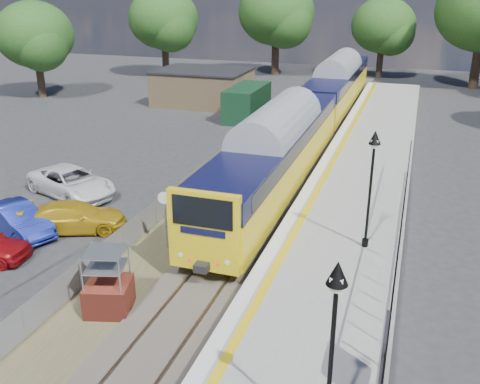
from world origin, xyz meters
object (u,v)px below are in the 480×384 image
at_px(victorian_lamp_south, 334,315).
at_px(car_blue, 17,220).
at_px(speed_sign, 165,211).
at_px(car_white, 72,182).
at_px(car_yellow, 75,217).
at_px(victorian_lamp_north, 373,163).
at_px(brick_plinth, 108,282).
at_px(train, 315,108).

height_order(victorian_lamp_south, car_blue, victorian_lamp_south).
distance_m(speed_sign, car_white, 8.39).
bearing_deg(car_yellow, victorian_lamp_north, -109.20).
distance_m(car_blue, car_yellow, 2.44).
bearing_deg(brick_plinth, car_yellow, 133.53).
bearing_deg(victorian_lamp_south, car_white, 140.28).
height_order(speed_sign, car_yellow, speed_sign).
bearing_deg(car_blue, car_white, 29.13).
bearing_deg(victorian_lamp_north, train, 107.31).
bearing_deg(car_blue, speed_sign, -60.38).
distance_m(victorian_lamp_south, victorian_lamp_north, 10.00).
height_order(victorian_lamp_north, train, victorian_lamp_north).
xyz_separation_m(victorian_lamp_south, car_yellow, (-12.83, 9.27, -3.65)).
distance_m(victorian_lamp_south, car_yellow, 16.25).
bearing_deg(victorian_lamp_south, brick_plinth, 152.37).
height_order(victorian_lamp_north, car_blue, victorian_lamp_north).
xyz_separation_m(brick_plinth, car_white, (-7.48, 8.67, -0.38)).
bearing_deg(car_blue, car_yellow, -39.00).
xyz_separation_m(victorian_lamp_south, brick_plinth, (-8.00, 4.19, -3.18)).
xyz_separation_m(brick_plinth, speed_sign, (-0.15, 4.71, 0.62)).
height_order(train, car_white, train).
bearing_deg(victorian_lamp_north, car_blue, -172.82).
bearing_deg(brick_plinth, car_blue, 150.53).
bearing_deg(speed_sign, car_yellow, 164.50).
bearing_deg(victorian_lamp_south, victorian_lamp_north, 91.15).
xyz_separation_m(victorian_lamp_north, train, (-5.30, 17.00, -1.96)).
xyz_separation_m(train, speed_sign, (-2.65, -18.10, -0.61)).
distance_m(car_blue, car_white, 4.75).
height_order(victorian_lamp_north, speed_sign, victorian_lamp_north).
xyz_separation_m(victorian_lamp_south, victorian_lamp_north, (-0.20, 10.00, 0.00)).
relative_size(victorian_lamp_north, train, 0.11).
distance_m(victorian_lamp_south, brick_plinth, 9.57).
bearing_deg(car_white, brick_plinth, -118.22).
relative_size(victorian_lamp_south, car_white, 0.87).
bearing_deg(car_yellow, train, -44.96).
height_order(victorian_lamp_north, car_white, victorian_lamp_north).
distance_m(train, car_yellow, 19.26).
bearing_deg(speed_sign, car_white, 140.68).
height_order(train, car_yellow, train).
distance_m(victorian_lamp_north, train, 17.92).
distance_m(victorian_lamp_south, train, 27.63).
distance_m(train, speed_sign, 18.31).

